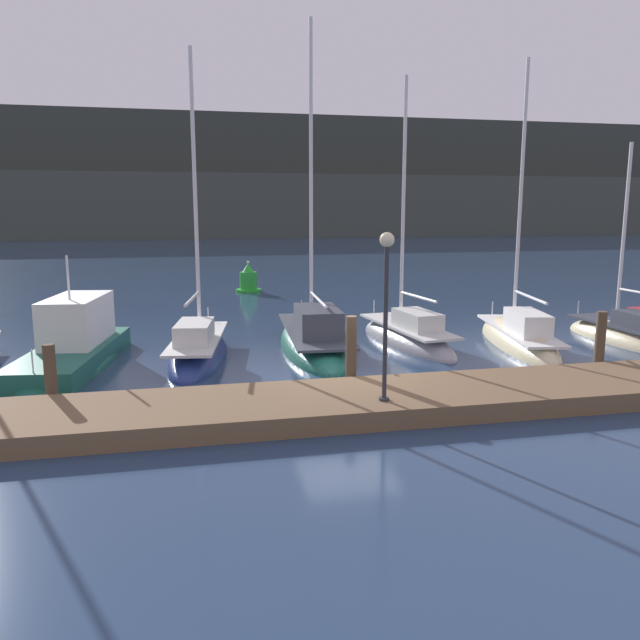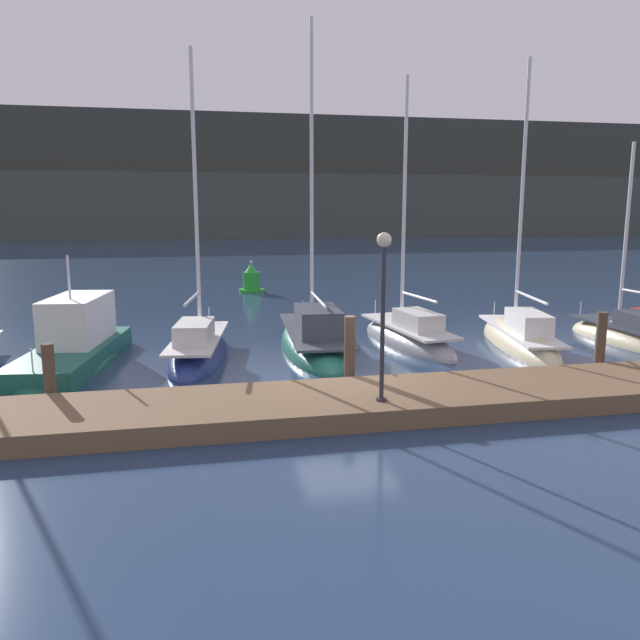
# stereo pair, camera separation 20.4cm
# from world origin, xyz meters

# --- Properties ---
(ground_plane) EXTENTS (400.00, 400.00, 0.00)m
(ground_plane) POSITION_xyz_m (0.00, 0.00, 0.00)
(ground_plane) COLOR navy
(dock) EXTENTS (36.13, 2.80, 0.45)m
(dock) POSITION_xyz_m (0.00, -1.98, 0.23)
(dock) COLOR brown
(dock) RESTS_ON ground
(mooring_pile_1) EXTENTS (0.28, 0.28, 1.57)m
(mooring_pile_1) POSITION_xyz_m (-7.22, -0.33, 0.79)
(mooring_pile_1) COLOR #4C3D2D
(mooring_pile_1) RESTS_ON ground
(mooring_pile_2) EXTENTS (0.28, 0.28, 1.96)m
(mooring_pile_2) POSITION_xyz_m (0.00, -0.33, 0.98)
(mooring_pile_2) COLOR #4C3D2D
(mooring_pile_2) RESTS_ON ground
(mooring_pile_3) EXTENTS (0.28, 0.28, 1.82)m
(mooring_pile_3) POSITION_xyz_m (7.22, -0.33, 0.91)
(mooring_pile_3) COLOR #4C3D2D
(mooring_pile_3) RESTS_ON ground
(motorboat_berth_3) EXTENTS (3.15, 7.20, 3.85)m
(motorboat_berth_3) POSITION_xyz_m (-7.43, 4.00, 0.35)
(motorboat_berth_3) COLOR #195647
(motorboat_berth_3) RESTS_ON ground
(sailboat_berth_4) EXTENTS (2.57, 6.30, 10.03)m
(sailboat_berth_4) POSITION_xyz_m (-3.77, 4.00, 0.15)
(sailboat_berth_4) COLOR navy
(sailboat_berth_4) RESTS_ON ground
(sailboat_berth_5) EXTENTS (2.64, 7.65, 11.37)m
(sailboat_berth_5) POSITION_xyz_m (0.06, 4.62, 0.15)
(sailboat_berth_5) COLOR #195647
(sailboat_berth_5) RESTS_ON ground
(sailboat_berth_6) EXTENTS (2.35, 6.35, 9.68)m
(sailboat_berth_6) POSITION_xyz_m (3.42, 4.79, 0.13)
(sailboat_berth_6) COLOR gray
(sailboat_berth_6) RESTS_ON ground
(sailboat_berth_7) EXTENTS (2.88, 6.99, 10.28)m
(sailboat_berth_7) POSITION_xyz_m (6.98, 3.58, 0.12)
(sailboat_berth_7) COLOR beige
(sailboat_berth_7) RESTS_ON ground
(sailboat_berth_8) EXTENTS (1.70, 5.71, 7.53)m
(sailboat_berth_8) POSITION_xyz_m (10.94, 3.29, 0.11)
(sailboat_berth_8) COLOR beige
(sailboat_berth_8) RESTS_ON ground
(channel_buoy) EXTENTS (1.43, 1.43, 1.75)m
(channel_buoy) POSITION_xyz_m (-0.62, 19.42, 0.63)
(channel_buoy) COLOR green
(channel_buoy) RESTS_ON ground
(dock_lamppost) EXTENTS (0.32, 0.32, 3.71)m
(dock_lamppost) POSITION_xyz_m (0.14, -2.62, 2.95)
(dock_lamppost) COLOR #2D2D33
(dock_lamppost) RESTS_ON dock
(hillside_backdrop) EXTENTS (240.00, 23.00, 19.41)m
(hillside_backdrop) POSITION_xyz_m (0.59, 93.02, 8.94)
(hillside_backdrop) COLOR #333833
(hillside_backdrop) RESTS_ON ground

